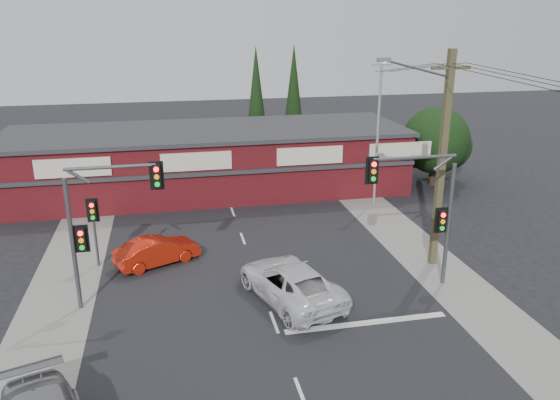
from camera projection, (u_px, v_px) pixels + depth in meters
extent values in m
plane|color=black|center=(271.00, 313.00, 21.85)|extent=(120.00, 120.00, 0.00)
cube|color=black|center=(251.00, 261.00, 26.48)|extent=(14.00, 70.00, 0.01)
cube|color=gray|center=(67.00, 277.00, 24.83)|extent=(3.00, 70.00, 0.02)
cube|color=gray|center=(414.00, 247.00, 28.13)|extent=(3.00, 70.00, 0.02)
cube|color=silver|center=(367.00, 323.00, 21.13)|extent=(6.50, 0.35, 0.01)
imported|color=silver|center=(291.00, 282.00, 22.69)|extent=(4.22, 6.25, 1.59)
imported|color=#B41C0B|center=(157.00, 251.00, 26.03)|extent=(4.24, 2.95, 1.32)
cube|color=silver|center=(301.00, 393.00, 17.17)|extent=(0.12, 1.60, 0.01)
cube|color=silver|center=(274.00, 322.00, 21.18)|extent=(0.12, 1.60, 0.01)
cube|color=silver|center=(256.00, 274.00, 25.18)|extent=(0.12, 1.60, 0.01)
cube|color=silver|center=(243.00, 238.00, 29.19)|extent=(0.12, 1.60, 0.01)
cube|color=silver|center=(233.00, 212.00, 33.20)|extent=(0.12, 1.60, 0.01)
cube|color=silver|center=(225.00, 191.00, 37.21)|extent=(0.12, 1.60, 0.01)
cube|color=silver|center=(218.00, 174.00, 41.22)|extent=(0.12, 1.60, 0.01)
cube|color=silver|center=(213.00, 160.00, 45.23)|extent=(0.12, 1.60, 0.01)
cube|color=#450D12|center=(208.00, 162.00, 36.79)|extent=(26.00, 8.00, 4.00)
cube|color=#2D2D30|center=(207.00, 131.00, 36.12)|extent=(26.40, 8.40, 0.25)
cube|color=beige|center=(73.00, 168.00, 31.12)|extent=(4.20, 0.12, 1.10)
cube|color=beige|center=(196.00, 161.00, 32.49)|extent=(4.20, 0.12, 1.10)
cube|color=beige|center=(310.00, 156.00, 33.85)|extent=(4.20, 0.12, 1.10)
cube|color=beige|center=(400.00, 151.00, 35.01)|extent=(4.20, 0.12, 1.10)
cube|color=#2D2D30|center=(214.00, 174.00, 32.89)|extent=(26.00, 0.15, 0.25)
cylinder|color=#2D2116|center=(433.00, 173.00, 38.30)|extent=(0.50, 0.50, 1.80)
sphere|color=black|center=(436.00, 140.00, 37.56)|extent=(4.60, 4.60, 4.60)
sphere|color=black|center=(448.00, 146.00, 39.01)|extent=(3.40, 3.40, 3.40)
sphere|color=black|center=(409.00, 149.00, 38.90)|extent=(2.80, 2.80, 2.80)
cylinder|color=#2D2116|center=(257.00, 150.00, 44.48)|extent=(0.24, 0.24, 2.00)
cone|color=black|center=(256.00, 94.00, 43.04)|extent=(1.80, 1.80, 7.50)
cylinder|color=#2D2116|center=(293.00, 142.00, 47.01)|extent=(0.24, 0.24, 2.00)
cone|color=black|center=(294.00, 90.00, 45.58)|extent=(1.80, 1.80, 7.50)
cylinder|color=#47494C|center=(73.00, 246.00, 21.37)|extent=(0.18, 0.18, 5.50)
cylinder|color=#47494C|center=(110.00, 167.00, 20.71)|extent=(3.40, 0.14, 0.14)
cylinder|color=#47494C|center=(78.00, 177.00, 20.58)|extent=(0.82, 0.14, 0.63)
cube|color=black|center=(157.00, 176.00, 21.19)|extent=(0.32, 0.22, 0.95)
cube|color=black|center=(157.00, 176.00, 21.25)|extent=(0.55, 0.04, 1.15)
cylinder|color=#FF0C07|center=(156.00, 169.00, 20.97)|extent=(0.20, 0.06, 0.20)
cylinder|color=orange|center=(157.00, 177.00, 21.06)|extent=(0.20, 0.06, 0.20)
cylinder|color=#0CE526|center=(157.00, 184.00, 21.16)|extent=(0.20, 0.06, 0.20)
cube|color=black|center=(82.00, 239.00, 21.36)|extent=(0.32, 0.22, 0.95)
cube|color=black|center=(82.00, 239.00, 21.42)|extent=(0.55, 0.04, 1.15)
cylinder|color=#FF0C07|center=(80.00, 233.00, 21.14)|extent=(0.20, 0.06, 0.20)
cylinder|color=orange|center=(81.00, 241.00, 21.24)|extent=(0.20, 0.06, 0.20)
cylinder|color=#0CE526|center=(82.00, 248.00, 21.33)|extent=(0.20, 0.06, 0.20)
cylinder|color=#47494C|center=(448.00, 226.00, 23.45)|extent=(0.18, 0.18, 5.50)
cylinder|color=#47494C|center=(415.00, 158.00, 22.12)|extent=(3.60, 0.14, 0.14)
cylinder|color=#47494C|center=(443.00, 163.00, 22.46)|extent=(0.82, 0.14, 0.63)
cube|color=black|center=(373.00, 171.00, 21.91)|extent=(0.32, 0.22, 0.95)
cube|color=black|center=(372.00, 170.00, 21.97)|extent=(0.55, 0.04, 1.15)
cylinder|color=#FF0C07|center=(374.00, 164.00, 21.69)|extent=(0.20, 0.06, 0.20)
cylinder|color=orange|center=(374.00, 172.00, 21.79)|extent=(0.20, 0.06, 0.20)
cylinder|color=#0CE526|center=(373.00, 179.00, 21.88)|extent=(0.20, 0.06, 0.20)
cube|color=black|center=(441.00, 221.00, 23.31)|extent=(0.32, 0.22, 0.95)
cube|color=black|center=(441.00, 220.00, 23.37)|extent=(0.55, 0.04, 1.15)
cylinder|color=#FF0C07|center=(443.00, 215.00, 23.09)|extent=(0.20, 0.06, 0.20)
cylinder|color=orange|center=(443.00, 222.00, 23.19)|extent=(0.20, 0.06, 0.20)
cylinder|color=#0CE526|center=(442.00, 228.00, 23.28)|extent=(0.20, 0.06, 0.20)
cylinder|color=#47494C|center=(96.00, 237.00, 25.54)|extent=(0.12, 0.12, 3.00)
cube|color=black|center=(92.00, 211.00, 25.12)|extent=(0.32, 0.22, 0.95)
cube|color=black|center=(93.00, 210.00, 25.19)|extent=(0.55, 0.04, 1.15)
cylinder|color=#FF0C07|center=(91.00, 205.00, 24.91)|extent=(0.20, 0.06, 0.20)
cylinder|color=orange|center=(92.00, 211.00, 25.00)|extent=(0.20, 0.06, 0.20)
cylinder|color=#0CE526|center=(93.00, 218.00, 25.10)|extent=(0.20, 0.06, 0.20)
cube|color=brown|center=(442.00, 163.00, 24.69)|extent=(0.30, 0.30, 10.00)
cube|color=brown|center=(451.00, 68.00, 23.35)|extent=(1.80, 0.14, 0.14)
cylinder|color=#47494C|center=(418.00, 69.00, 22.90)|extent=(3.23, 0.39, 0.89)
cube|color=slate|center=(384.00, 60.00, 22.32)|extent=(0.55, 0.25, 0.18)
cylinder|color=silver|center=(384.00, 62.00, 22.36)|extent=(0.28, 0.28, 0.05)
cylinder|color=gray|center=(378.00, 134.00, 33.30)|extent=(0.16, 0.16, 9.00)
cube|color=gray|center=(382.00, 65.00, 31.99)|extent=(1.20, 0.10, 0.10)
cylinder|color=black|center=(400.00, 68.00, 27.59)|extent=(0.73, 9.01, 1.22)
cylinder|color=black|center=(411.00, 68.00, 27.70)|extent=(0.52, 9.00, 1.22)
cylinder|color=black|center=(422.00, 68.00, 27.82)|extent=(0.31, 9.00, 1.22)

